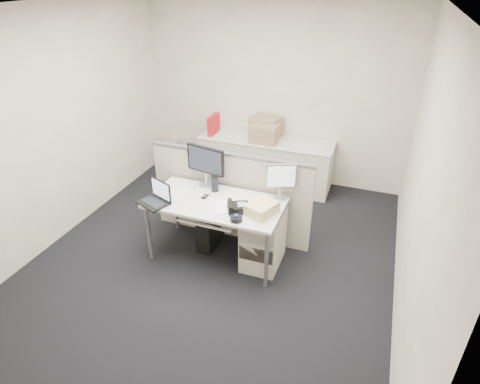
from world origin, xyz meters
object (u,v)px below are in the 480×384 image
at_px(monitor_main, 206,166).
at_px(laptop, 152,194).
at_px(desk_phone, 238,208).
at_px(desk, 216,207).

relative_size(monitor_main, laptop, 1.51).
bearing_deg(laptop, desk_phone, 33.87).
distance_m(desk, laptop, 0.71).
height_order(desk, laptop, laptop).
xyz_separation_m(desk, laptop, (-0.62, -0.28, 0.19)).
bearing_deg(laptop, desk, 46.50).
xyz_separation_m(monitor_main, laptop, (-0.37, -0.60, -0.12)).
bearing_deg(desk_phone, monitor_main, 117.01).
height_order(desk, desk_phone, desk_phone).
bearing_deg(desk, monitor_main, 128.00).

